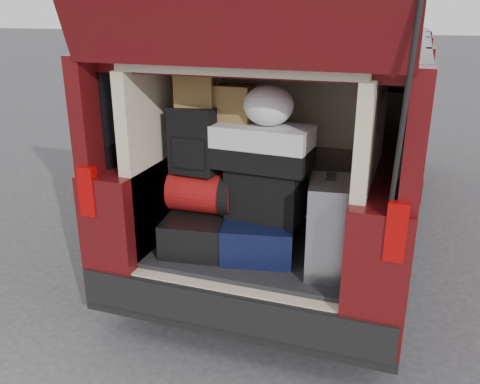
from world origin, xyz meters
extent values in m
plane|color=#343436|center=(0.00, 0.00, 0.00)|extent=(80.00, 80.00, 0.00)
cylinder|color=black|center=(-0.82, 0.40, 0.32)|extent=(0.24, 0.64, 0.64)
cylinder|color=black|center=(0.82, 0.40, 0.32)|extent=(0.24, 0.64, 0.64)
cylinder|color=black|center=(-0.82, 3.70, 0.32)|extent=(0.24, 0.64, 0.64)
cylinder|color=black|center=(0.82, 3.70, 0.32)|extent=(0.24, 0.64, 0.64)
cube|color=black|center=(0.00, 2.08, 0.26)|extent=(1.90, 4.85, 0.08)
cube|color=#510E0E|center=(-0.79, 2.08, 0.70)|extent=(0.33, 4.85, 0.80)
cube|color=#510E0E|center=(0.79, 2.08, 0.70)|extent=(0.33, 4.85, 0.80)
cube|color=#510E0E|center=(0.00, 2.08, 1.73)|extent=(1.82, 4.46, 0.10)
cube|color=black|center=(-0.88, 1.97, 1.44)|extent=(0.12, 4.25, 0.68)
cube|color=black|center=(0.88, 1.97, 1.44)|extent=(0.12, 4.25, 0.68)
cube|color=black|center=(0.00, -0.29, 0.40)|extent=(1.86, 0.16, 0.22)
cube|color=#990505|center=(-0.86, -0.33, 1.02)|extent=(0.10, 0.06, 0.30)
cube|color=#990505|center=(0.86, -0.33, 1.02)|extent=(0.10, 0.06, 0.30)
cube|color=black|center=(0.00, 0.28, 0.52)|extent=(1.24, 1.05, 0.06)
cube|color=beige|center=(-0.66, 0.28, 1.12)|extent=(0.08, 1.05, 1.15)
cube|color=beige|center=(0.66, 0.28, 1.12)|extent=(0.08, 1.05, 1.15)
cube|color=beige|center=(0.00, 0.83, 1.12)|extent=(1.34, 0.06, 1.15)
cube|color=beige|center=(0.00, 0.28, 1.73)|extent=(1.34, 1.05, 0.06)
cylinder|color=black|center=(0.84, -0.40, 1.65)|extent=(0.02, 0.90, 0.76)
cube|color=black|center=(0.00, 0.28, 0.28)|extent=(1.24, 1.05, 0.55)
cube|color=black|center=(-0.36, 0.12, 0.66)|extent=(0.48, 0.61, 0.22)
cube|color=black|center=(0.03, 0.16, 0.66)|extent=(0.52, 0.60, 0.23)
cube|color=white|center=(0.48, 0.05, 0.83)|extent=(0.28, 0.40, 0.56)
cube|color=maroon|center=(-0.36, 0.17, 0.91)|extent=(0.43, 0.29, 0.27)
cube|color=black|center=(0.06, 0.19, 0.94)|extent=(0.48, 0.31, 0.33)
cube|color=black|center=(-0.39, 0.14, 1.25)|extent=(0.30, 0.19, 0.41)
cube|color=silver|center=(0.04, 0.17, 1.24)|extent=(0.60, 0.33, 0.26)
cube|color=olive|center=(-0.39, 0.18, 1.56)|extent=(0.26, 0.23, 0.21)
cube|color=olive|center=(-0.16, 0.24, 1.48)|extent=(0.22, 0.18, 0.22)
ellipsoid|color=white|center=(0.07, 0.18, 1.49)|extent=(0.32, 0.30, 0.24)
camera|label=1|loc=(0.88, -2.65, 2.03)|focal=38.00mm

